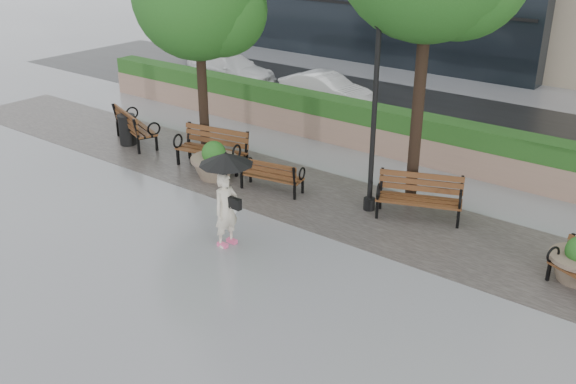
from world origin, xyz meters
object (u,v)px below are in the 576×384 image
Objects in this scene: lamppost at (373,130)px; car_right at (325,90)px; bench_3 at (418,206)px; pedestrian at (226,190)px; bench_2 at (272,182)px; planter_left at (214,164)px; car_left at (231,69)px; bench_0 at (136,134)px; bench_1 at (212,156)px; trash_bin at (127,131)px.

car_right is (-5.98, 6.83, -1.43)m from lamppost.
car_right is (-7.13, 6.54, 0.28)m from bench_3.
pedestrian is at bearing -114.18° from lamppost.
bench_2 is at bearing 28.71° from pedestrian.
bench_3 is at bearing -27.95° from pedestrian.
car_left is (-6.52, 7.85, 0.21)m from planter_left.
planter_left is at bearing 56.01° from pedestrian.
car_right is 1.72× the size of pedestrian.
bench_0 is 7.75m from car_left.
bench_2 is 11.25m from car_left.
trash_bin is at bearing 172.96° from bench_1.
planter_left reaches higher than bench_2.
car_left reaches higher than bench_1.
pedestrian is (6.70, -3.13, 0.96)m from bench_0.
pedestrian is (4.47, -10.21, 0.69)m from car_right.
trash_bin is 0.43× the size of pedestrian.
lamppost is at bearing -157.72° from bench_0.
car_left reaches higher than bench_0.
bench_1 is 0.81m from planter_left.
pedestrian reaches higher than planter_left.
trash_bin is 8.50m from lamppost.
bench_3 is (6.10, 0.57, -0.01)m from bench_1.
bench_2 is 0.81× the size of pedestrian.
planter_left is at bearing -165.42° from car_right.
bench_3 is 5.61m from planter_left.
bench_2 is 1.90× the size of trash_bin.
car_right reaches higher than trash_bin.
bench_1 is at bearing -16.99° from bench_2.
bench_1 reaches higher than trash_bin.
planter_left is 1.39× the size of trash_bin.
bench_1 is at bearing 163.61° from bench_3.
bench_0 is 1.00× the size of bench_1.
bench_0 is 0.47× the size of lamppost.
lamppost reaches higher than bench_3.
bench_3 is 0.99× the size of pedestrian.
lamppost is at bearing 10.71° from planter_left.
bench_2 is at bearing 8.37° from planter_left.
car_left is at bearing 128.98° from bench_3.
bench_0 reaches higher than planter_left.
bench_1 is 3.40m from trash_bin.
planter_left reaches higher than bench_3.
lamppost is 9.19m from car_right.
bench_2 is at bearing -167.70° from lamppost.
bench_2 is at bearing -129.88° from car_left.
bench_3 is 1.66× the size of planter_left.
bench_0 is at bearing -178.29° from lamppost.
car_right reaches higher than bench_2.
car_right is at bearing -86.96° from bench_0.
pedestrian is at bearing -147.77° from bench_3.
trash_bin is at bearing -176.73° from lamppost.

